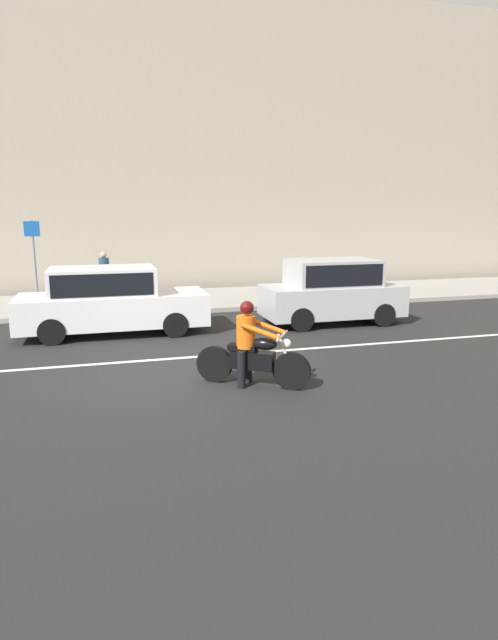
{
  "coord_description": "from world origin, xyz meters",
  "views": [
    {
      "loc": [
        -1.02,
        -10.05,
        3.11
      ],
      "look_at": [
        1.65,
        -0.45,
        1.05
      ],
      "focal_mm": 29.56,
      "sensor_mm": 36.0,
      "label": 1
    }
  ],
  "objects_px": {
    "street_sign_post": "(34,257)",
    "motorcycle_with_rider_orange_stripe": "(252,352)",
    "parked_hatchback_silver": "(332,290)",
    "pedestrian_bystander": "(104,272)",
    "parked_sedan_white": "(110,300)"
  },
  "relations": [
    {
      "from": "street_sign_post",
      "to": "pedestrian_bystander",
      "type": "bearing_deg",
      "value": 36.45
    },
    {
      "from": "motorcycle_with_rider_orange_stripe",
      "to": "parked_sedan_white",
      "type": "bearing_deg",
      "value": 115.76
    },
    {
      "from": "street_sign_post",
      "to": "pedestrian_bystander",
      "type": "height_order",
      "value": "street_sign_post"
    },
    {
      "from": "pedestrian_bystander",
      "to": "parked_hatchback_silver",
      "type": "bearing_deg",
      "value": -38.88
    },
    {
      "from": "motorcycle_with_rider_orange_stripe",
      "to": "pedestrian_bystander",
      "type": "bearing_deg",
      "value": 104.4
    },
    {
      "from": "parked_hatchback_silver",
      "to": "pedestrian_bystander",
      "type": "height_order",
      "value": "parked_hatchback_silver"
    },
    {
      "from": "pedestrian_bystander",
      "to": "parked_sedan_white",
      "type": "bearing_deg",
      "value": -89.02
    },
    {
      "from": "parked_hatchback_silver",
      "to": "motorcycle_with_rider_orange_stripe",
      "type": "bearing_deg",
      "value": -128.31
    },
    {
      "from": "motorcycle_with_rider_orange_stripe",
      "to": "pedestrian_bystander",
      "type": "height_order",
      "value": "pedestrian_bystander"
    },
    {
      "from": "street_sign_post",
      "to": "motorcycle_with_rider_orange_stripe",
      "type": "bearing_deg",
      "value": -61.14
    },
    {
      "from": "parked_hatchback_silver",
      "to": "parked_sedan_white",
      "type": "height_order",
      "value": "parked_hatchback_silver"
    },
    {
      "from": "motorcycle_with_rider_orange_stripe",
      "to": "parked_hatchback_silver",
      "type": "xyz_separation_m",
      "value": [
        3.66,
        4.63,
        0.3
      ]
    },
    {
      "from": "parked_hatchback_silver",
      "to": "pedestrian_bystander",
      "type": "distance_m",
      "value": 7.85
    },
    {
      "from": "parked_hatchback_silver",
      "to": "street_sign_post",
      "type": "bearing_deg",
      "value": 156.96
    },
    {
      "from": "parked_sedan_white",
      "to": "pedestrian_bystander",
      "type": "bearing_deg",
      "value": 90.98
    }
  ]
}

